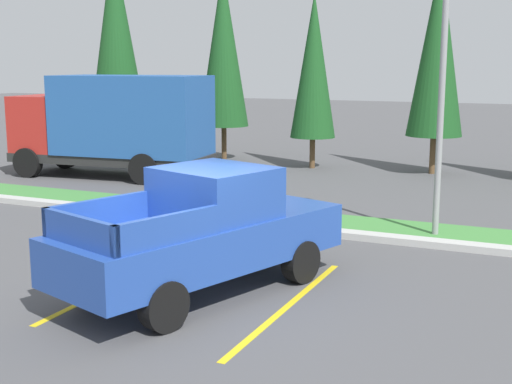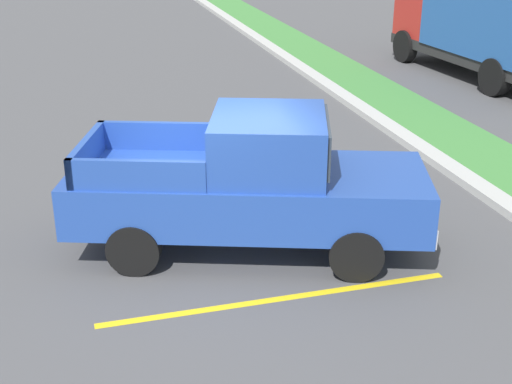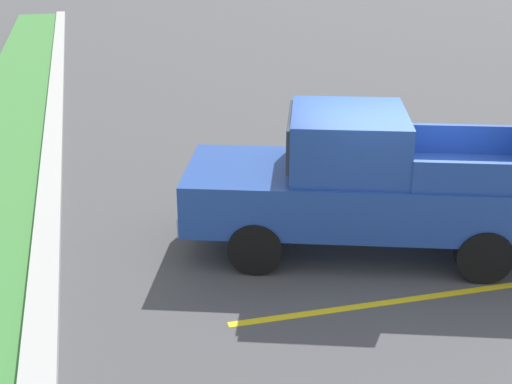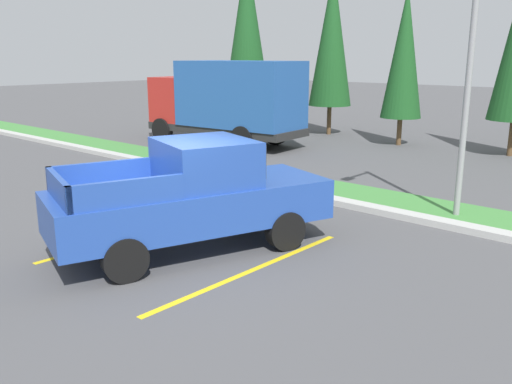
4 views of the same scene
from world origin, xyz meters
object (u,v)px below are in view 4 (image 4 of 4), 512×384
Objects in this scene: cargo_truck_distant at (227,100)px; cypress_tree_center at (404,53)px; cypress_tree_leftmost at (247,25)px; cypress_tree_left_inner at (332,37)px; street_light at (467,58)px; pickup_truck_main at (194,197)px.

cargo_truck_distant is 1.11× the size of cypress_tree_center.
cypress_tree_left_inner is (4.28, 1.02, -0.62)m from cypress_tree_leftmost.
cargo_truck_distant is 1.16× the size of street_light.
pickup_truck_main is 6.51m from street_light.
cypress_tree_left_inner reaches higher than pickup_truck_main.
cargo_truck_distant is 7.32m from cypress_tree_center.
pickup_truck_main is at bearing -77.52° from cypress_tree_center.
pickup_truck_main is at bearing -48.01° from cargo_truck_distant.
pickup_truck_main is at bearing -50.38° from cypress_tree_leftmost.
cargo_truck_distant is 0.93× the size of cypress_tree_left_inner.
pickup_truck_main is 0.79× the size of cargo_truck_distant.
cypress_tree_leftmost is at bearing 149.30° from street_light.
cypress_tree_leftmost is (-14.21, 8.44, 1.48)m from street_light.
cypress_tree_leftmost is 1.36× the size of cypress_tree_center.
cargo_truck_distant reaches higher than pickup_truck_main.
cypress_tree_center is at bearing 2.24° from cypress_tree_leftmost.
cypress_tree_leftmost reaches higher than cargo_truck_distant.
cargo_truck_distant is at bearing -56.30° from cypress_tree_leftmost.
street_light is at bearing -43.59° from cypress_tree_left_inner.
cypress_tree_center is (8.25, 0.32, -1.33)m from cypress_tree_leftmost.
cypress_tree_left_inner reaches higher than cargo_truck_distant.
cargo_truck_distant is (-8.52, 9.47, 0.81)m from pickup_truck_main.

